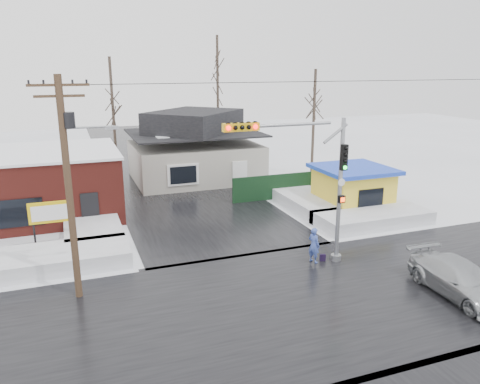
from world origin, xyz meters
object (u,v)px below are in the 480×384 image
object	(u,v)px
marquee_sign	(51,214)
pedestrian	(314,245)
utility_pole	(69,177)
kiosk	(353,188)
car	(460,280)
traffic_signal	(312,173)

from	to	relation	value
marquee_sign	pedestrian	bearing A→B (deg)	-28.07
utility_pole	pedestrian	bearing A→B (deg)	-1.71
marquee_sign	kiosk	xyz separation A→B (m)	(18.50, 0.50, -0.46)
car	pedestrian	bearing A→B (deg)	130.13
kiosk	pedestrian	world-z (taller)	kiosk
utility_pole	marquee_sign	distance (m)	6.87
kiosk	utility_pole	bearing A→B (deg)	-159.56
kiosk	pedestrian	bearing A→B (deg)	-134.32
traffic_signal	pedestrian	distance (m)	3.69
pedestrian	utility_pole	bearing A→B (deg)	66.23
utility_pole	pedestrian	xyz separation A→B (m)	(10.77, -0.32, -4.23)
traffic_signal	car	size ratio (longest dim) A/B	1.41
pedestrian	car	world-z (taller)	pedestrian
traffic_signal	kiosk	size ratio (longest dim) A/B	1.52
traffic_signal	car	bearing A→B (deg)	-47.92
kiosk	pedestrian	distance (m)	9.55
utility_pole	kiosk	world-z (taller)	utility_pole
utility_pole	marquee_sign	world-z (taller)	utility_pole
traffic_signal	utility_pole	bearing A→B (deg)	177.05
utility_pole	car	bearing A→B (deg)	-20.17
marquee_sign	kiosk	distance (m)	18.51
traffic_signal	utility_pole	world-z (taller)	utility_pole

